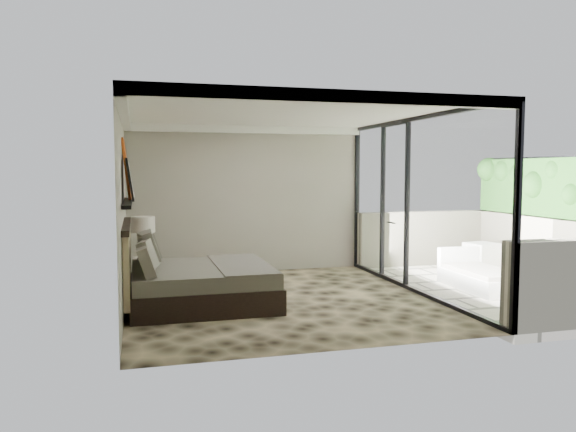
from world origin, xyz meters
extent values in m
plane|color=black|center=(0.00, 0.00, 0.00)|extent=(5.00, 5.00, 0.00)
cube|color=silver|center=(0.00, 0.00, 2.79)|extent=(4.50, 5.00, 0.02)
cube|color=gray|center=(0.00, 2.49, 1.40)|extent=(4.50, 0.02, 2.80)
cube|color=gray|center=(-2.24, 0.00, 1.40)|extent=(0.02, 5.00, 2.80)
cube|color=white|center=(2.25, 0.00, 1.40)|extent=(0.08, 5.00, 2.80)
cube|color=beige|center=(3.75, 0.00, -0.06)|extent=(3.00, 5.00, 0.12)
cube|color=beige|center=(5.10, 0.00, 0.55)|extent=(0.30, 5.00, 1.10)
cube|color=black|center=(-2.18, 0.10, 1.50)|extent=(0.12, 2.20, 0.05)
cube|color=black|center=(-1.16, 0.02, 0.17)|extent=(2.03, 1.93, 0.35)
cube|color=#5A564B|center=(-1.16, 0.02, 0.45)|extent=(1.97, 1.87, 0.21)
cube|color=#504E45|center=(-0.58, 0.02, 0.57)|extent=(0.77, 1.91, 0.03)
cube|color=#91795C|center=(-2.20, 0.02, 0.68)|extent=(0.08, 2.03, 0.97)
cube|color=black|center=(-1.90, 1.29, 0.23)|extent=(0.59, 0.59, 0.47)
cone|color=black|center=(-1.96, 1.27, 0.62)|extent=(0.22, 0.22, 0.19)
cone|color=black|center=(-1.96, 1.27, 0.81)|extent=(0.22, 0.22, 0.19)
cylinder|color=#BEB5A8|center=(-1.96, 1.27, 1.08)|extent=(0.38, 0.38, 0.26)
cube|color=#A0480D|center=(-2.19, 0.74, 1.97)|extent=(0.13, 0.90, 0.90)
cube|color=black|center=(-2.14, 0.05, 1.82)|extent=(0.11, 0.50, 0.60)
cube|color=silver|center=(4.45, 1.40, 0.27)|extent=(0.62, 0.62, 0.54)
cube|color=white|center=(3.41, -0.13, 0.13)|extent=(0.79, 1.55, 0.27)
cube|color=#BEB5A8|center=(3.41, -0.13, 0.31)|extent=(0.75, 1.45, 0.08)
cube|color=white|center=(3.42, 0.59, 0.44)|extent=(0.77, 0.13, 0.34)
camera|label=1|loc=(-2.06, -8.09, 1.95)|focal=35.00mm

